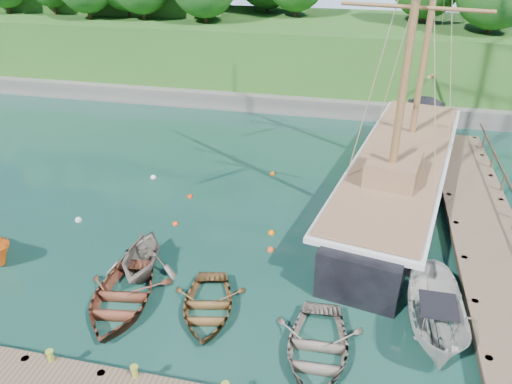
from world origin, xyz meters
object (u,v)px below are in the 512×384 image
rowboat_1 (143,271)px  rowboat_2 (207,313)px  rowboat_0 (121,306)px  cabin_boat_white (432,335)px  schooner (399,179)px  rowboat_3 (316,356)px

rowboat_1 → rowboat_2: size_ratio=0.89×
rowboat_0 → rowboat_2: bearing=-2.1°
cabin_boat_white → schooner: size_ratio=0.20×
rowboat_1 → rowboat_0: bearing=-96.0°
rowboat_2 → cabin_boat_white: size_ratio=0.78×
rowboat_3 → schooner: schooner is taller
cabin_boat_white → schooner: 10.79m
rowboat_0 → rowboat_3: bearing=-14.9°
cabin_boat_white → schooner: bearing=94.7°
rowboat_0 → rowboat_2: size_ratio=1.18×
rowboat_3 → schooner: bearing=74.7°
rowboat_3 → schooner: size_ratio=0.18×
rowboat_1 → cabin_boat_white: cabin_boat_white is taller
schooner → rowboat_2: bearing=-112.1°
rowboat_0 → rowboat_2: (3.45, 0.37, 0.00)m
rowboat_2 → cabin_boat_white: bearing=-7.1°
schooner → cabin_boat_white: bearing=-73.4°
rowboat_0 → rowboat_3: rowboat_0 is taller
rowboat_2 → cabin_boat_white: 8.49m
cabin_boat_white → schooner: schooner is taller
rowboat_2 → rowboat_3: rowboat_3 is taller
rowboat_1 → cabin_boat_white: 12.08m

